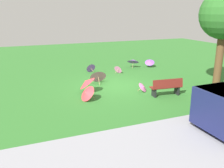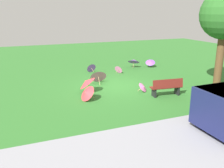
{
  "view_description": "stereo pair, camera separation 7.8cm",
  "coord_description": "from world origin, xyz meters",
  "px_view_note": "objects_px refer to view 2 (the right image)",
  "views": [
    {
      "loc": [
        5.29,
        12.37,
        4.09
      ],
      "look_at": [
        0.81,
        1.4,
        0.6
      ],
      "focal_mm": 39.68,
      "sensor_mm": 36.0,
      "label": 1
    },
    {
      "loc": [
        5.21,
        12.4,
        4.09
      ],
      "look_at": [
        0.81,
        1.4,
        0.6
      ],
      "focal_mm": 39.68,
      "sensor_mm": 36.0,
      "label": 2
    }
  ],
  "objects_px": {
    "parasol_red_0": "(86,82)",
    "parasol_pink_3": "(98,76)",
    "parasol_red_1": "(86,93)",
    "parasol_pink_2": "(119,69)",
    "parasol_purple_1": "(91,68)",
    "parasol_purple_0": "(134,61)",
    "parasol_pink_1": "(143,87)",
    "park_bench": "(167,87)",
    "parasol_purple_2": "(150,62)"
  },
  "relations": [
    {
      "from": "parasol_pink_2",
      "to": "parasol_pink_3",
      "type": "relative_size",
      "value": 0.64
    },
    {
      "from": "parasol_pink_2",
      "to": "parasol_purple_1",
      "type": "bearing_deg",
      "value": -30.01
    },
    {
      "from": "parasol_purple_0",
      "to": "parasol_purple_2",
      "type": "xyz_separation_m",
      "value": [
        -1.21,
        0.39,
        -0.09
      ]
    },
    {
      "from": "parasol_red_1",
      "to": "parasol_purple_2",
      "type": "xyz_separation_m",
      "value": [
        -6.54,
        -5.26,
        0.04
      ]
    },
    {
      "from": "parasol_red_0",
      "to": "parasol_pink_1",
      "type": "xyz_separation_m",
      "value": [
        -2.8,
        1.02,
        -0.3
      ]
    },
    {
      "from": "parasol_red_1",
      "to": "park_bench",
      "type": "bearing_deg",
      "value": 167.32
    },
    {
      "from": "parasol_purple_0",
      "to": "parasol_pink_3",
      "type": "xyz_separation_m",
      "value": [
        3.85,
        3.02,
        -0.07
      ]
    },
    {
      "from": "parasol_purple_1",
      "to": "parasol_purple_2",
      "type": "distance_m",
      "value": 4.65
    },
    {
      "from": "parasol_red_0",
      "to": "parasol_pink_3",
      "type": "height_order",
      "value": "parasol_red_0"
    },
    {
      "from": "parasol_purple_0",
      "to": "parasol_pink_2",
      "type": "relative_size",
      "value": 1.79
    },
    {
      "from": "park_bench",
      "to": "parasol_pink_1",
      "type": "distance_m",
      "value": 1.29
    },
    {
      "from": "parasol_purple_0",
      "to": "parasol_pink_1",
      "type": "distance_m",
      "value": 5.92
    },
    {
      "from": "parasol_pink_1",
      "to": "parasol_pink_3",
      "type": "height_order",
      "value": "parasol_pink_3"
    },
    {
      "from": "park_bench",
      "to": "parasol_purple_0",
      "type": "bearing_deg",
      "value": -102.54
    },
    {
      "from": "parasol_pink_1",
      "to": "parasol_pink_2",
      "type": "height_order",
      "value": "parasol_pink_2"
    },
    {
      "from": "parasol_pink_1",
      "to": "parasol_purple_2",
      "type": "distance_m",
      "value": 6.13
    },
    {
      "from": "park_bench",
      "to": "parasol_red_0",
      "type": "height_order",
      "value": "parasol_red_0"
    },
    {
      "from": "parasol_purple_0",
      "to": "parasol_purple_1",
      "type": "height_order",
      "value": "parasol_purple_0"
    },
    {
      "from": "parasol_pink_3",
      "to": "parasol_red_0",
      "type": "bearing_deg",
      "value": 51.87
    },
    {
      "from": "parasol_red_0",
      "to": "parasol_pink_1",
      "type": "relative_size",
      "value": 1.68
    },
    {
      "from": "park_bench",
      "to": "parasol_pink_2",
      "type": "bearing_deg",
      "value": -86.67
    },
    {
      "from": "parasol_purple_0",
      "to": "parasol_purple_2",
      "type": "relative_size",
      "value": 1.22
    },
    {
      "from": "parasol_pink_2",
      "to": "parasol_purple_1",
      "type": "xyz_separation_m",
      "value": [
        1.69,
        -0.97,
        0.04
      ]
    },
    {
      "from": "park_bench",
      "to": "parasol_red_1",
      "type": "height_order",
      "value": "park_bench"
    },
    {
      "from": "parasol_red_1",
      "to": "parasol_pink_2",
      "type": "height_order",
      "value": "parasol_red_1"
    },
    {
      "from": "parasol_purple_1",
      "to": "parasol_purple_2",
      "type": "height_order",
      "value": "parasol_purple_2"
    },
    {
      "from": "parasol_purple_1",
      "to": "parasol_red_1",
      "type": "bearing_deg",
      "value": 70.6
    },
    {
      "from": "parasol_red_0",
      "to": "parasol_pink_1",
      "type": "distance_m",
      "value": 2.99
    },
    {
      "from": "park_bench",
      "to": "parasol_pink_1",
      "type": "height_order",
      "value": "park_bench"
    },
    {
      "from": "parasol_pink_3",
      "to": "parasol_purple_1",
      "type": "bearing_deg",
      "value": -98.52
    },
    {
      "from": "parasol_pink_1",
      "to": "parasol_red_1",
      "type": "bearing_deg",
      "value": 2.89
    },
    {
      "from": "parasol_pink_2",
      "to": "parasol_pink_3",
      "type": "bearing_deg",
      "value": 40.26
    },
    {
      "from": "parasol_purple_0",
      "to": "parasol_pink_1",
      "type": "relative_size",
      "value": 1.69
    },
    {
      "from": "parasol_red_0",
      "to": "parasol_red_1",
      "type": "bearing_deg",
      "value": 73.72
    },
    {
      "from": "park_bench",
      "to": "parasol_purple_1",
      "type": "relative_size",
      "value": 2.32
    },
    {
      "from": "parasol_red_0",
      "to": "parasol_purple_2",
      "type": "height_order",
      "value": "parasol_red_0"
    },
    {
      "from": "parasol_purple_0",
      "to": "parasol_purple_2",
      "type": "distance_m",
      "value": 1.27
    },
    {
      "from": "parasol_red_1",
      "to": "parasol_purple_2",
      "type": "distance_m",
      "value": 8.39
    },
    {
      "from": "park_bench",
      "to": "parasol_pink_3",
      "type": "bearing_deg",
      "value": -55.51
    },
    {
      "from": "parasol_purple_0",
      "to": "parasol_red_1",
      "type": "bearing_deg",
      "value": 46.63
    },
    {
      "from": "parasol_red_1",
      "to": "parasol_purple_1",
      "type": "distance_m",
      "value": 5.7
    },
    {
      "from": "parasol_purple_2",
      "to": "park_bench",
      "type": "bearing_deg",
      "value": 66.56
    },
    {
      "from": "parasol_red_1",
      "to": "parasol_purple_2",
      "type": "height_order",
      "value": "parasol_red_1"
    },
    {
      "from": "park_bench",
      "to": "parasol_pink_3",
      "type": "xyz_separation_m",
      "value": [
        2.4,
        -3.5,
        -0.02
      ]
    },
    {
      "from": "parasol_pink_1",
      "to": "parasol_purple_1",
      "type": "relative_size",
      "value": 1.0
    },
    {
      "from": "parasol_red_0",
      "to": "parasol_pink_3",
      "type": "bearing_deg",
      "value": -128.13
    },
    {
      "from": "parasol_red_1",
      "to": "parasol_pink_2",
      "type": "relative_size",
      "value": 1.43
    },
    {
      "from": "parasol_purple_0",
      "to": "parasol_pink_2",
      "type": "height_order",
      "value": "parasol_purple_0"
    },
    {
      "from": "parasol_red_1",
      "to": "parasol_pink_3",
      "type": "distance_m",
      "value": 3.01
    },
    {
      "from": "parasol_red_1",
      "to": "parasol_pink_3",
      "type": "bearing_deg",
      "value": -119.43
    }
  ]
}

